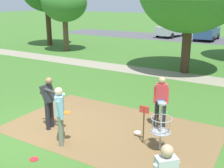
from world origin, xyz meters
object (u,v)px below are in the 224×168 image
at_px(frisbee_near_basket, 165,112).
at_px(parked_car_center_left, 207,31).
at_px(player_foreground_watching, 60,113).
at_px(parked_car_leftmost, 171,29).
at_px(tree_mid_center, 64,3).
at_px(frisbee_mid_grass, 53,91).
at_px(frisbee_far_right, 34,159).
at_px(disc_golf_basket, 159,124).
at_px(frisbee_far_left, 138,132).
at_px(player_waiting_right, 49,100).
at_px(player_throwing, 161,99).

height_order(frisbee_near_basket, parked_car_center_left, parked_car_center_left).
relative_size(player_foreground_watching, parked_car_leftmost, 0.38).
xyz_separation_m(player_foreground_watching, parked_car_center_left, (-1.25, 24.27, -0.05)).
distance_m(tree_mid_center, parked_car_center_left, 15.27).
xyz_separation_m(frisbee_mid_grass, parked_car_leftmost, (-1.82, 21.42, 0.91)).
xyz_separation_m(player_foreground_watching, frisbee_far_right, (-0.09, -1.00, -0.96)).
xyz_separation_m(disc_golf_basket, frisbee_far_left, (-0.91, 0.60, -0.74)).
bearing_deg(player_waiting_right, tree_mid_center, 127.67).
bearing_deg(parked_car_leftmost, disc_golf_basket, -71.77).
xyz_separation_m(disc_golf_basket, parked_car_leftmost, (-7.81, 23.73, 0.17)).
height_order(player_throwing, frisbee_mid_grass, player_throwing).
relative_size(player_throwing, frisbee_near_basket, 8.40).
distance_m(disc_golf_basket, tree_mid_center, 16.47).
bearing_deg(parked_car_leftmost, frisbee_near_basket, -71.50).
xyz_separation_m(player_throwing, frisbee_near_basket, (-0.28, 1.27, -0.96)).
bearing_deg(frisbee_near_basket, parked_car_leftmost, 108.50).
relative_size(player_throwing, frisbee_far_left, 7.94).
xyz_separation_m(frisbee_far_right, parked_car_center_left, (-1.16, 25.26, 0.91)).
distance_m(player_foreground_watching, player_throwing, 3.19).
bearing_deg(frisbee_far_left, disc_golf_basket, -33.32).
height_order(frisbee_far_left, tree_mid_center, tree_mid_center).
height_order(disc_golf_basket, parked_car_leftmost, parked_car_leftmost).
height_order(player_waiting_right, frisbee_near_basket, player_waiting_right).
height_order(player_throwing, frisbee_near_basket, player_throwing).
bearing_deg(frisbee_near_basket, frisbee_mid_grass, -177.04).
relative_size(frisbee_far_left, tree_mid_center, 0.04).
height_order(frisbee_far_right, parked_car_leftmost, parked_car_leftmost).
bearing_deg(frisbee_near_basket, tree_mid_center, 144.57).
distance_m(player_foreground_watching, frisbee_mid_grass, 5.02).
bearing_deg(parked_car_center_left, player_waiting_right, -89.35).
bearing_deg(player_throwing, frisbee_near_basket, 102.45).
bearing_deg(parked_car_leftmost, frisbee_mid_grass, -85.13).
bearing_deg(parked_car_leftmost, frisbee_far_left, -73.37).
bearing_deg(frisbee_mid_grass, parked_car_center_left, 83.81).
relative_size(frisbee_far_right, parked_car_leftmost, 0.05).
distance_m(frisbee_near_basket, parked_car_leftmost, 22.32).
xyz_separation_m(player_throwing, player_waiting_right, (-3.01, -1.86, 0.02)).
height_order(parked_car_leftmost, parked_car_center_left, same).
height_order(player_throwing, frisbee_far_left, player_throwing).
relative_size(frisbee_far_left, parked_car_center_left, 0.05).
xyz_separation_m(frisbee_far_right, parked_car_leftmost, (-5.24, 25.88, 0.91)).
height_order(player_throwing, tree_mid_center, tree_mid_center).
relative_size(disc_golf_basket, frisbee_far_right, 6.07).
height_order(disc_golf_basket, frisbee_far_left, disc_golf_basket).
distance_m(player_throwing, parked_car_center_left, 22.05).
bearing_deg(tree_mid_center, player_waiting_right, -52.33).
bearing_deg(tree_mid_center, player_foreground_watching, -50.81).
relative_size(disc_golf_basket, player_throwing, 0.81).
height_order(player_throwing, frisbee_far_right, player_throwing).
bearing_deg(parked_car_leftmost, parked_car_center_left, -8.55).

